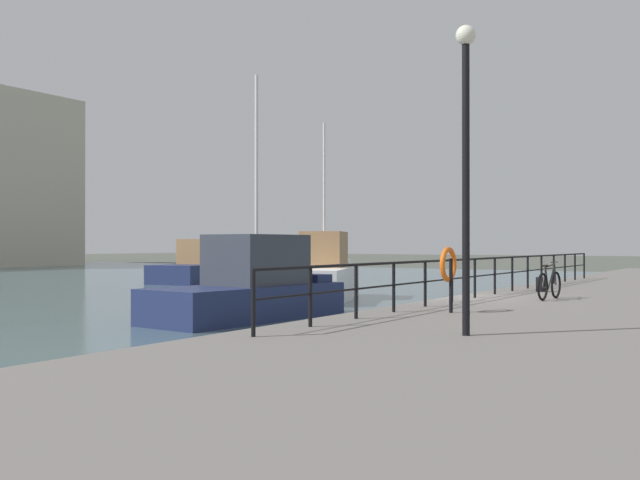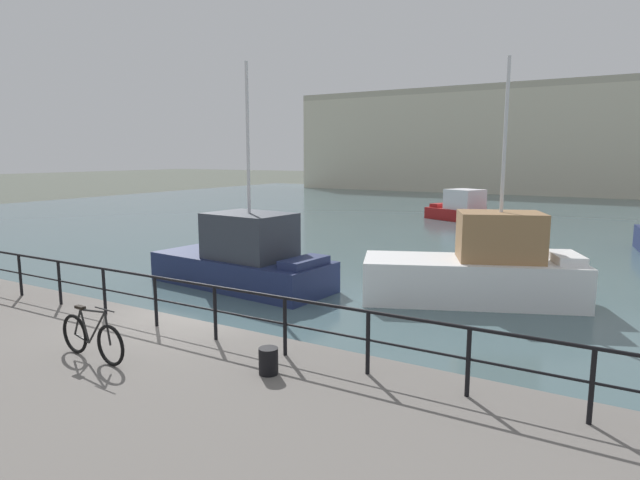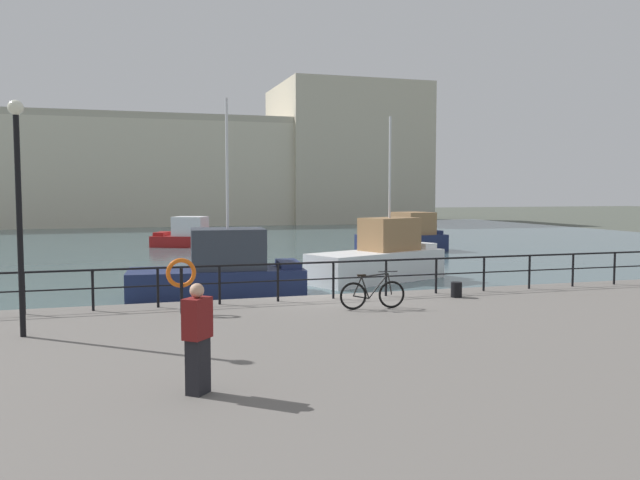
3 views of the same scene
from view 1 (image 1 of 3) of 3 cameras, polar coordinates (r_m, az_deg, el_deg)
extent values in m
plane|color=#4C5147|center=(20.38, 10.22, -6.42)|extent=(240.00, 240.00, 0.00)
cube|color=navy|center=(40.65, -9.88, -2.64)|extent=(5.57, 3.66, 1.03)
cube|color=#997047|center=(41.35, -9.19, -0.91)|extent=(2.29, 2.64, 1.41)
cube|color=navy|center=(42.46, -8.23, -1.68)|extent=(0.92, 2.12, 0.24)
cube|color=white|center=(27.52, 0.06, -3.51)|extent=(6.53, 4.37, 1.25)
cube|color=#997047|center=(28.22, 0.33, -0.75)|extent=(2.72, 2.33, 1.39)
cube|color=white|center=(30.04, 0.92, -1.82)|extent=(1.27, 1.69, 0.24)
cylinder|color=silver|center=(28.34, 0.33, 4.99)|extent=(0.10, 0.10, 4.28)
cube|color=navy|center=(20.73, -5.85, -4.94)|extent=(6.42, 2.94, 0.98)
cube|color=#333842|center=(20.97, -5.06, -1.56)|extent=(2.77, 2.19, 1.45)
cube|color=navy|center=(22.65, -1.27, -3.01)|extent=(0.90, 1.73, 0.24)
cylinder|color=silver|center=(21.13, -5.05, 6.74)|extent=(0.10, 0.10, 4.65)
cylinder|color=black|center=(11.36, -5.30, -5.01)|extent=(0.07, 0.07, 1.05)
cylinder|color=black|center=(12.68, -0.77, -4.52)|extent=(0.07, 0.07, 1.05)
cylinder|color=black|center=(14.07, 2.87, -4.11)|extent=(0.07, 0.07, 1.05)
cylinder|color=black|center=(15.50, 5.85, -3.76)|extent=(0.07, 0.07, 1.05)
cylinder|color=black|center=(16.96, 8.32, -3.46)|extent=(0.07, 0.07, 1.05)
cylinder|color=black|center=(18.46, 10.39, -3.20)|extent=(0.07, 0.07, 1.05)
cylinder|color=black|center=(19.97, 12.15, -2.98)|extent=(0.07, 0.07, 1.05)
cylinder|color=black|center=(21.50, 13.66, -2.79)|extent=(0.07, 0.07, 1.05)
cylinder|color=black|center=(23.04, 14.97, -2.63)|extent=(0.07, 0.07, 1.05)
cylinder|color=black|center=(24.60, 16.11, -2.48)|extent=(0.07, 0.07, 1.05)
cylinder|color=black|center=(26.16, 17.12, -2.35)|extent=(0.07, 0.07, 1.05)
cylinder|color=black|center=(27.73, 18.01, -2.23)|extent=(0.07, 0.07, 1.05)
cylinder|color=black|center=(29.30, 18.81, -2.13)|extent=(0.07, 0.07, 1.05)
cylinder|color=black|center=(30.89, 19.53, -2.03)|extent=(0.07, 0.07, 1.05)
cylinder|color=black|center=(32.47, 20.17, -1.95)|extent=(0.07, 0.07, 1.05)
cylinder|color=black|center=(21.48, 13.66, -1.39)|extent=(22.76, 0.06, 0.06)
cylinder|color=black|center=(21.50, 13.66, -2.65)|extent=(22.76, 0.04, 0.04)
torus|color=black|center=(20.35, 18.16, -3.39)|extent=(0.72, 0.11, 0.72)
torus|color=black|center=(19.35, 17.20, -3.55)|extent=(0.72, 0.11, 0.72)
cylinder|color=black|center=(19.99, 17.84, -2.76)|extent=(0.55, 0.07, 0.66)
cylinder|color=black|center=(19.65, 17.51, -2.90)|extent=(0.24, 0.05, 0.58)
cylinder|color=black|center=(19.89, 17.75, -1.95)|extent=(0.72, 0.08, 0.11)
cylinder|color=black|center=(19.56, 17.41, -3.63)|extent=(0.43, 0.06, 0.12)
cylinder|color=black|center=(19.45, 17.31, -2.81)|extent=(0.26, 0.05, 0.51)
cylinder|color=black|center=(20.29, 18.12, -2.61)|extent=(0.14, 0.04, 0.57)
cube|color=black|center=(19.54, 17.41, -1.96)|extent=(0.23, 0.10, 0.05)
cylinder|color=black|center=(20.23, 18.07, -1.68)|extent=(0.52, 0.06, 0.02)
cylinder|color=black|center=(23.05, 17.11, -3.38)|extent=(0.32, 0.32, 0.44)
cylinder|color=black|center=(15.51, 10.32, -3.57)|extent=(0.08, 0.08, 1.15)
torus|color=orange|center=(15.52, 10.11, -1.91)|extent=(0.75, 0.11, 0.75)
cylinder|color=black|center=(11.71, 11.47, 3.93)|extent=(0.12, 0.12, 4.64)
sphere|color=silver|center=(12.14, 11.46, 15.60)|extent=(0.32, 0.32, 0.32)
camera|label=2|loc=(27.20, 33.72, 4.10)|focal=29.94mm
camera|label=3|loc=(16.82, 72.17, 5.40)|focal=36.79mm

